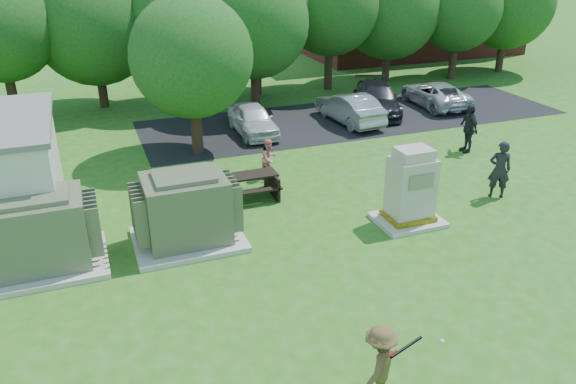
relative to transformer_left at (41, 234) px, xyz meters
name	(u,v)px	position (x,y,z in m)	size (l,w,h in m)	color
ground	(349,311)	(6.50, -4.50, -0.97)	(120.00, 120.00, 0.00)	#2D6619
parking_strip	(355,117)	(13.50, 9.00, -0.96)	(20.00, 6.00, 0.01)	#232326
transformer_left	(41,234)	(0.00, 0.00, 0.00)	(3.00, 2.40, 2.07)	beige
transformer_right	(186,211)	(3.70, 0.00, 0.00)	(3.00, 2.40, 2.07)	beige
generator_cabinet	(410,191)	(10.11, -1.13, 0.06)	(1.93, 1.58, 2.35)	beige
picnic_table	(248,183)	(6.11, 2.19, -0.45)	(1.94, 1.45, 0.83)	black
batter	(379,365)	(5.78, -7.08, -0.16)	(1.05, 0.60, 1.62)	brown
person_by_generator	(500,170)	(13.79, -0.59, -0.01)	(0.70, 0.46, 1.93)	black
person_at_picnic	(269,159)	(7.33, 3.57, -0.25)	(0.70, 0.54, 1.44)	#E87B7D
person_walking_right	(469,128)	(15.53, 3.33, -0.01)	(1.12, 0.47, 1.92)	#242328
car_white	(253,119)	(8.24, 8.43, -0.33)	(1.52, 3.78, 1.29)	silver
car_silver_a	(350,108)	(12.87, 8.42, -0.29)	(1.44, 4.14, 1.36)	#A1A1A5
car_dark	(377,99)	(14.81, 9.40, -0.28)	(1.93, 4.74, 1.38)	black
car_silver_b	(435,94)	(18.12, 9.42, -0.36)	(2.03, 4.39, 1.22)	silver
batting_equipment	(410,348)	(6.34, -7.15, 0.12)	(1.08, 0.44, 0.21)	black
tree_row	(217,19)	(8.25, 14.00, 3.18)	(41.30, 13.30, 7.30)	#47301E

